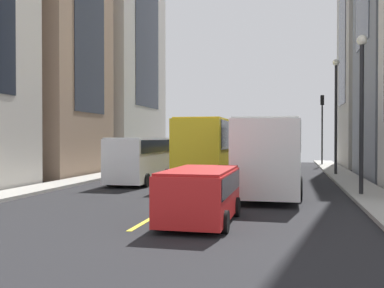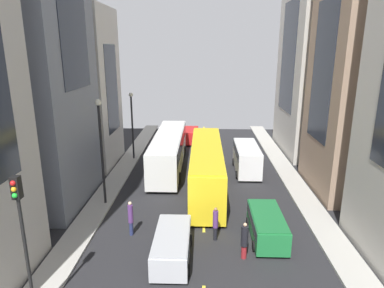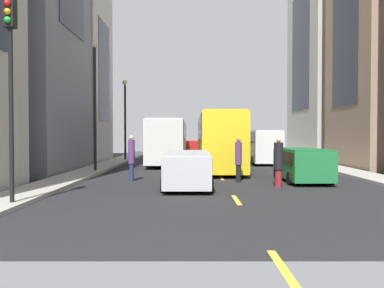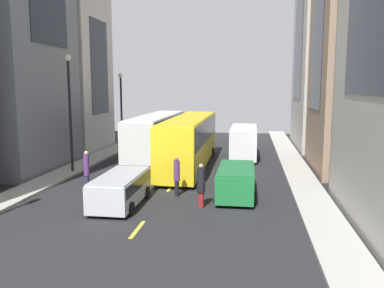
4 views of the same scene
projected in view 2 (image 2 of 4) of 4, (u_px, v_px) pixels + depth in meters
ground_plane at (204, 184)px, 29.00m from camera, size 41.26×41.26×0.00m
sidewalk_west at (115, 182)px, 29.23m from camera, size 1.83×44.00×0.15m
sidewalk_east at (295, 184)px, 28.73m from camera, size 1.83×44.00×0.15m
lane_stripe_2 at (204, 224)px, 22.27m from camera, size 0.16×2.00×0.01m
lane_stripe_3 at (204, 184)px, 29.00m from camera, size 0.16×2.00×0.01m
lane_stripe_4 at (204, 158)px, 35.73m from camera, size 0.16×2.00×0.01m
lane_stripe_5 at (204, 141)px, 42.47m from camera, size 0.16×2.00×0.01m
lane_stripe_6 at (204, 128)px, 49.20m from camera, size 0.16×2.00×0.01m
building_west_2 at (75, 89)px, 32.35m from camera, size 7.12×7.15×14.88m
building_east_1 at (384, 72)px, 25.29m from camera, size 9.11×7.90×18.89m
building_east_2 at (334, 57)px, 35.64m from camera, size 9.56×10.46×20.56m
city_bus_white at (169, 148)px, 32.37m from camera, size 2.80×12.94×3.35m
streetcar_yellow at (206, 164)px, 27.59m from camera, size 2.70×13.55×3.59m
delivery_van_white at (247, 156)px, 31.39m from camera, size 2.25×5.73×2.58m
car_red_0 at (190, 135)px, 41.64m from camera, size 2.05×4.14×1.63m
car_silver_1 at (172, 244)px, 18.40m from camera, size 2.06×4.58×1.53m
car_green_2 at (267, 224)px, 20.39m from camera, size 2.05×4.44×1.60m
pedestrian_crossing_near at (244, 240)px, 18.40m from camera, size 0.40×0.40×2.14m
pedestrian_walking_far at (131, 217)px, 20.71m from camera, size 0.31×0.31×2.24m
pedestrian_waiting_curb at (215, 223)px, 20.19m from camera, size 0.32×0.32×2.12m
traffic_light_near_corner at (21, 224)px, 13.27m from camera, size 0.32×0.44×6.35m
streetlamp_near at (132, 119)px, 34.15m from camera, size 0.44×0.44×6.83m
streetlamp_far at (101, 142)px, 23.85m from camera, size 0.44×0.44×7.68m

